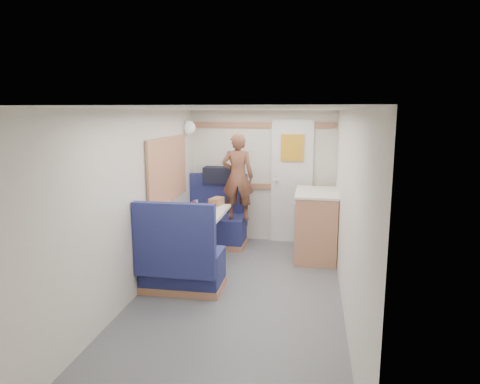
% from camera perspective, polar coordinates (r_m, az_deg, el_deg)
% --- Properties ---
extents(floor, '(4.50, 4.50, 0.00)m').
position_cam_1_polar(floor, '(4.69, -0.42, -14.19)').
color(floor, '#515156').
rests_on(floor, ground).
extents(ceiling, '(4.50, 4.50, 0.00)m').
position_cam_1_polar(ceiling, '(4.26, -0.46, 11.02)').
color(ceiling, silver).
rests_on(ceiling, wall_back).
extents(wall_back, '(2.20, 0.02, 2.00)m').
position_cam_1_polar(wall_back, '(6.56, 3.01, 2.08)').
color(wall_back, silver).
rests_on(wall_back, floor).
extents(wall_left, '(0.02, 4.50, 2.00)m').
position_cam_1_polar(wall_left, '(4.69, -13.81, -1.64)').
color(wall_left, silver).
rests_on(wall_left, floor).
extents(wall_right, '(0.02, 4.50, 2.00)m').
position_cam_1_polar(wall_right, '(4.32, 14.09, -2.68)').
color(wall_right, silver).
rests_on(wall_right, floor).
extents(oak_trim_low, '(2.15, 0.02, 0.08)m').
position_cam_1_polar(oak_trim_low, '(6.57, 2.98, 0.76)').
color(oak_trim_low, '#AE6E4E').
rests_on(oak_trim_low, wall_back).
extents(oak_trim_high, '(2.15, 0.02, 0.08)m').
position_cam_1_polar(oak_trim_high, '(6.47, 3.06, 8.90)').
color(oak_trim_high, '#AE6E4E').
rests_on(oak_trim_high, wall_back).
extents(side_window, '(0.04, 1.30, 0.72)m').
position_cam_1_polar(side_window, '(5.56, -9.65, 3.01)').
color(side_window, '#B0BA9E').
rests_on(side_window, wall_left).
extents(rear_door, '(0.62, 0.12, 1.86)m').
position_cam_1_polar(rear_door, '(6.50, 6.92, 1.69)').
color(rear_door, white).
rests_on(rear_door, wall_back).
extents(dinette_table, '(0.62, 0.92, 0.72)m').
position_cam_1_polar(dinette_table, '(5.56, -5.24, -4.06)').
color(dinette_table, white).
rests_on(dinette_table, floor).
extents(bench_far, '(0.90, 0.59, 1.05)m').
position_cam_1_polar(bench_far, '(6.44, -3.22, -4.45)').
color(bench_far, '#191E50').
rests_on(bench_far, floor).
extents(bench_near, '(0.90, 0.59, 1.05)m').
position_cam_1_polar(bench_near, '(4.85, -7.84, -9.64)').
color(bench_near, '#191E50').
rests_on(bench_near, floor).
extents(ledge, '(0.90, 0.14, 0.04)m').
position_cam_1_polar(ledge, '(6.56, -2.78, 1.02)').
color(ledge, '#AE6E4E').
rests_on(ledge, bench_far).
extents(dome_light, '(0.20, 0.20, 0.20)m').
position_cam_1_polar(dome_light, '(6.31, -6.88, 8.53)').
color(dome_light, white).
rests_on(dome_light, wall_left).
extents(galley_counter, '(0.57, 0.92, 0.92)m').
position_cam_1_polar(galley_counter, '(5.94, 10.04, -4.23)').
color(galley_counter, '#AE6E4E').
rests_on(galley_counter, floor).
extents(person, '(0.47, 0.32, 1.24)m').
position_cam_1_polar(person, '(6.05, -0.31, 2.04)').
color(person, brown).
rests_on(person, bench_far).
extents(duffel_bag, '(0.52, 0.25, 0.25)m').
position_cam_1_polar(duffel_bag, '(6.53, -2.54, 2.26)').
color(duffel_bag, black).
rests_on(duffel_bag, ledge).
extents(tray, '(0.30, 0.38, 0.02)m').
position_cam_1_polar(tray, '(5.43, -4.86, -2.64)').
color(tray, white).
rests_on(tray, dinette_table).
extents(orange_fruit, '(0.08, 0.08, 0.08)m').
position_cam_1_polar(orange_fruit, '(5.23, -4.80, -2.60)').
color(orange_fruit, '#DA6609').
rests_on(orange_fruit, tray).
extents(cheese_block, '(0.12, 0.10, 0.04)m').
position_cam_1_polar(cheese_block, '(5.17, -5.69, -3.03)').
color(cheese_block, '#DDD280').
rests_on(cheese_block, tray).
extents(wine_glass, '(0.08, 0.08, 0.17)m').
position_cam_1_polar(wine_glass, '(5.35, -6.19, -1.62)').
color(wine_glass, white).
rests_on(wine_glass, dinette_table).
extents(tumbler_left, '(0.07, 0.07, 0.11)m').
position_cam_1_polar(tumbler_left, '(5.21, -8.20, -2.74)').
color(tumbler_left, white).
rests_on(tumbler_left, dinette_table).
extents(tumbler_mid, '(0.07, 0.07, 0.11)m').
position_cam_1_polar(tumbler_mid, '(5.69, -5.93, -1.55)').
color(tumbler_mid, white).
rests_on(tumbler_mid, dinette_table).
extents(beer_glass, '(0.07, 0.07, 0.10)m').
position_cam_1_polar(beer_glass, '(5.55, -3.98, -1.89)').
color(beer_glass, brown).
rests_on(beer_glass, dinette_table).
extents(pepper_grinder, '(0.04, 0.04, 0.09)m').
position_cam_1_polar(pepper_grinder, '(5.45, -5.37, -2.20)').
color(pepper_grinder, black).
rests_on(pepper_grinder, dinette_table).
extents(bread_loaf, '(0.18, 0.26, 0.10)m').
position_cam_1_polar(bread_loaf, '(5.84, -3.15, -1.27)').
color(bread_loaf, brown).
rests_on(bread_loaf, dinette_table).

